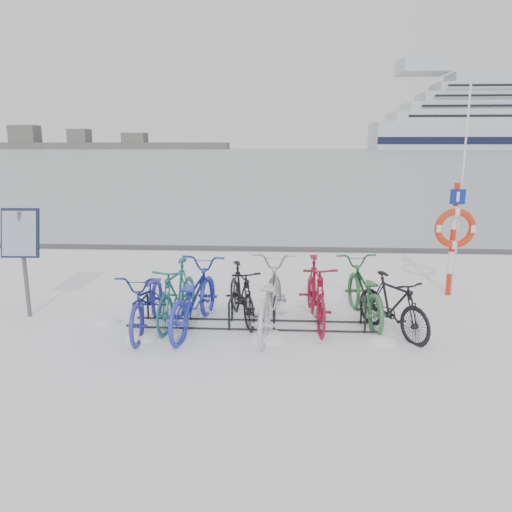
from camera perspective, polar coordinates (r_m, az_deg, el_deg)
ground at (r=8.30m, az=-0.42°, el=-7.96°), size 900.00×900.00×0.00m
ice_sheet at (r=162.77m, az=3.29°, el=11.68°), size 400.00×298.00×0.02m
quay_edge at (r=13.96m, az=1.19°, el=0.81°), size 400.00×0.25×0.10m
bike_rack at (r=8.24m, az=-0.42°, el=-6.78°), size 4.00×0.48×0.46m
info_board at (r=9.24m, az=-25.27°, el=1.70°), size 0.64×0.26×1.89m
lifebuoy_station at (r=10.28m, az=21.78°, el=2.95°), size 0.77×0.22×4.01m
shoreline at (r=294.46m, az=-21.67°, el=11.83°), size 180.00×12.00×9.50m
bike_0 at (r=8.18m, az=-12.25°, el=-4.70°), size 0.75×2.01×1.04m
bike_1 at (r=8.35m, az=-9.03°, el=-4.08°), size 0.75×1.85×1.08m
bike_2 at (r=8.09m, az=-7.22°, el=-4.43°), size 1.05×2.22×1.12m
bike_3 at (r=8.43m, az=-1.68°, el=-4.06°), size 0.98×1.72×1.00m
bike_4 at (r=7.98m, az=1.50°, el=-4.42°), size 0.98×2.27×1.16m
bike_5 at (r=8.26m, az=6.87°, el=-3.97°), size 0.70×1.94×1.14m
bike_6 at (r=8.61m, az=12.20°, el=-3.75°), size 0.96×2.10×1.06m
bike_7 at (r=8.11m, az=15.35°, el=-5.23°), size 1.22×1.65×0.99m
snow_drifts at (r=8.25m, az=0.14°, el=-8.09°), size 5.48×1.82×0.20m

